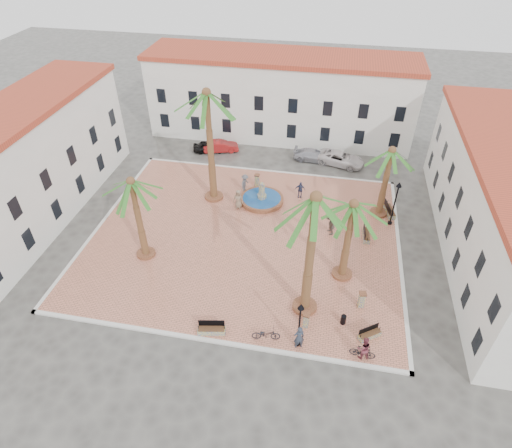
% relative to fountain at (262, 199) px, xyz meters
% --- Properties ---
extents(ground, '(120.00, 120.00, 0.00)m').
position_rel_fountain_xyz_m(ground, '(-0.52, -5.36, -0.44)').
color(ground, '#56544F').
rests_on(ground, ground).
extents(plaza, '(26.00, 22.00, 0.15)m').
position_rel_fountain_xyz_m(plaza, '(-0.52, -5.36, -0.37)').
color(plaza, '#D27B5F').
rests_on(plaza, ground).
extents(kerb_n, '(26.30, 0.30, 0.16)m').
position_rel_fountain_xyz_m(kerb_n, '(-0.52, 5.64, -0.36)').
color(kerb_n, silver).
rests_on(kerb_n, ground).
extents(kerb_s, '(26.30, 0.30, 0.16)m').
position_rel_fountain_xyz_m(kerb_s, '(-0.52, -16.36, -0.36)').
color(kerb_s, silver).
rests_on(kerb_s, ground).
extents(kerb_e, '(0.30, 22.30, 0.16)m').
position_rel_fountain_xyz_m(kerb_e, '(12.48, -5.36, -0.36)').
color(kerb_e, silver).
rests_on(kerb_e, ground).
extents(kerb_w, '(0.30, 22.30, 0.16)m').
position_rel_fountain_xyz_m(kerb_w, '(-13.52, -5.36, -0.36)').
color(kerb_w, silver).
rests_on(kerb_w, ground).
extents(building_north, '(30.40, 7.40, 9.50)m').
position_rel_fountain_xyz_m(building_north, '(-0.52, 14.63, 4.32)').
color(building_north, white).
rests_on(building_north, ground).
extents(building_east, '(7.40, 26.40, 9.00)m').
position_rel_fountain_xyz_m(building_east, '(19.47, -3.36, 4.08)').
color(building_east, white).
rests_on(building_east, ground).
extents(building_west, '(6.40, 24.40, 10.00)m').
position_rel_fountain_xyz_m(building_west, '(-19.52, -5.36, 4.58)').
color(building_west, white).
rests_on(building_west, ground).
extents(fountain, '(4.14, 4.14, 2.14)m').
position_rel_fountain_xyz_m(fountain, '(0.00, 0.00, 0.00)').
color(fountain, brown).
rests_on(fountain, plaza).
extents(palm_nw, '(5.74, 5.74, 10.88)m').
position_rel_fountain_xyz_m(palm_nw, '(-4.65, -0.27, 9.15)').
color(palm_nw, brown).
rests_on(palm_nw, plaza).
extents(palm_sw, '(4.88, 4.88, 7.46)m').
position_rel_fountain_xyz_m(palm_sw, '(-7.95, -9.22, 6.02)').
color(palm_sw, brown).
rests_on(palm_sw, plaza).
extents(palm_s, '(5.71, 5.71, 10.02)m').
position_rel_fountain_xyz_m(palm_s, '(5.37, -12.36, 8.33)').
color(palm_s, brown).
rests_on(palm_s, plaza).
extents(palm_e, '(5.09, 5.09, 7.13)m').
position_rel_fountain_xyz_m(palm_e, '(7.88, -8.53, 5.67)').
color(palm_e, brown).
rests_on(palm_e, plaza).
extents(palm_ne, '(5.03, 5.03, 6.91)m').
position_rel_fountain_xyz_m(palm_ne, '(10.92, 0.11, 5.47)').
color(palm_ne, brown).
rests_on(palm_ne, plaza).
extents(bench_s, '(1.94, 0.89, 0.98)m').
position_rel_fountain_xyz_m(bench_s, '(-0.57, -15.74, -0.01)').
color(bench_s, gray).
rests_on(bench_s, plaza).
extents(bench_se, '(1.62, 1.34, 0.86)m').
position_rel_fountain_xyz_m(bench_se, '(9.89, -14.09, -0.05)').
color(bench_se, gray).
rests_on(bench_se, plaza).
extents(bench_e, '(0.62, 1.76, 0.92)m').
position_rel_fountain_xyz_m(bench_e, '(9.75, -3.64, -0.03)').
color(bench_e, gray).
rests_on(bench_e, plaza).
extents(bench_ne, '(1.05, 2.10, 1.06)m').
position_rel_fountain_xyz_m(bench_ne, '(11.86, 0.27, 0.01)').
color(bench_ne, gray).
rests_on(bench_ne, plaza).
extents(lamppost_s, '(0.43, 0.43, 3.98)m').
position_rel_fountain_xyz_m(lamppost_s, '(5.23, -15.60, 2.41)').
color(lamppost_s, black).
rests_on(lamppost_s, plaza).
extents(lamppost_e, '(0.48, 0.48, 4.41)m').
position_rel_fountain_xyz_m(lamppost_e, '(11.88, -1.25, 2.69)').
color(lamppost_e, black).
rests_on(lamppost_e, plaza).
extents(bollard_se, '(0.52, 0.52, 1.25)m').
position_rel_fountain_xyz_m(bollard_se, '(5.62, -14.03, 0.35)').
color(bollard_se, gray).
rests_on(bollard_se, plaza).
extents(bollard_n, '(0.53, 0.53, 1.37)m').
position_rel_fountain_xyz_m(bollard_n, '(-0.91, 2.45, 0.42)').
color(bollard_n, gray).
rests_on(bollard_n, plaza).
extents(bollard_e, '(0.58, 0.58, 1.37)m').
position_rel_fountain_xyz_m(bollard_e, '(9.30, -11.49, 0.42)').
color(bollard_e, gray).
rests_on(bollard_e, plaza).
extents(litter_bin, '(0.37, 0.37, 0.73)m').
position_rel_fountain_xyz_m(litter_bin, '(8.12, -13.26, 0.07)').
color(litter_bin, black).
rests_on(litter_bin, plaza).
extents(cyclist_a, '(0.84, 0.71, 1.96)m').
position_rel_fountain_xyz_m(cyclist_a, '(5.30, -15.76, 0.69)').
color(cyclist_a, '#2B3342').
rests_on(cyclist_a, plaza).
extents(bicycle_a, '(1.98, 0.95, 1.00)m').
position_rel_fountain_xyz_m(bicycle_a, '(3.12, -15.57, 0.21)').
color(bicycle_a, black).
rests_on(bicycle_a, plaza).
extents(cyclist_b, '(1.04, 0.90, 1.84)m').
position_rel_fountain_xyz_m(cyclist_b, '(9.39, -15.76, 0.63)').
color(cyclist_b, maroon).
rests_on(cyclist_b, plaza).
extents(bicycle_b, '(1.70, 0.62, 1.00)m').
position_rel_fountain_xyz_m(bicycle_b, '(9.39, -15.76, 0.21)').
color(bicycle_b, black).
rests_on(bicycle_b, plaza).
extents(pedestrian_fountain_a, '(0.94, 0.62, 1.89)m').
position_rel_fountain_xyz_m(pedestrian_fountain_a, '(-1.97, -1.40, 0.65)').
color(pedestrian_fountain_a, '#857059').
rests_on(pedestrian_fountain_a, plaza).
extents(pedestrian_fountain_b, '(1.00, 0.46, 1.68)m').
position_rel_fountain_xyz_m(pedestrian_fountain_b, '(3.48, 1.40, 0.55)').
color(pedestrian_fountain_b, '#313959').
rests_on(pedestrian_fountain_b, plaza).
extents(pedestrian_north, '(0.96, 1.33, 1.86)m').
position_rel_fountain_xyz_m(pedestrian_north, '(-1.93, 1.41, 0.64)').
color(pedestrian_north, '#535358').
rests_on(pedestrian_north, plaza).
extents(pedestrian_east, '(1.13, 1.88, 1.93)m').
position_rel_fountain_xyz_m(pedestrian_east, '(6.73, -3.50, 0.68)').
color(pedestrian_east, '#685A4F').
rests_on(pedestrian_east, plaza).
extents(car_black, '(3.89, 2.36, 1.24)m').
position_rel_fountain_xyz_m(car_black, '(-7.67, 8.77, 0.18)').
color(car_black, black).
rests_on(car_black, ground).
extents(car_red, '(4.19, 2.54, 1.30)m').
position_rel_fountain_xyz_m(car_red, '(-6.37, 9.04, 0.21)').
color(car_red, '#A81B1C').
rests_on(car_red, ground).
extents(car_silver, '(4.48, 2.08, 1.27)m').
position_rel_fountain_xyz_m(car_silver, '(4.17, 8.93, 0.19)').
color(car_silver, '#B0B0B9').
rests_on(car_silver, ground).
extents(car_white, '(5.50, 3.50, 1.41)m').
position_rel_fountain_xyz_m(car_white, '(7.09, 8.69, 0.27)').
color(car_white, silver).
rests_on(car_white, ground).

